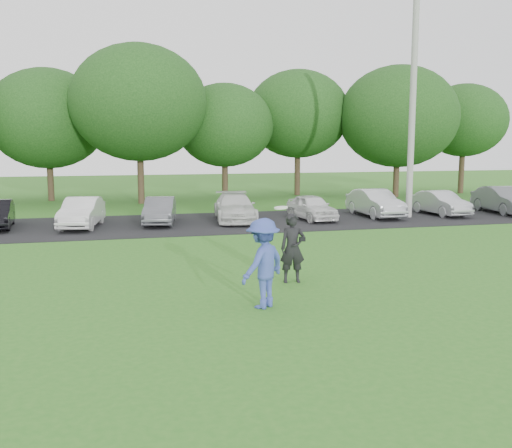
# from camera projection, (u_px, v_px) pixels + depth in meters

# --- Properties ---
(ground) EXTENTS (100.00, 100.00, 0.00)m
(ground) POSITION_uv_depth(u_px,v_px,m) (299.00, 313.00, 11.38)
(ground) COLOR #2D6F1F
(ground) RESTS_ON ground
(parking_lot) EXTENTS (32.00, 6.50, 0.03)m
(parking_lot) POSITION_uv_depth(u_px,v_px,m) (201.00, 223.00, 23.85)
(parking_lot) COLOR black
(parking_lot) RESTS_ON ground
(utility_pole) EXTENTS (0.28, 0.28, 9.75)m
(utility_pole) POSITION_uv_depth(u_px,v_px,m) (412.00, 108.00, 25.00)
(utility_pole) COLOR #9A9B96
(utility_pole) RESTS_ON ground
(frisbee_player) EXTENTS (1.36, 1.27, 2.12)m
(frisbee_player) POSITION_uv_depth(u_px,v_px,m) (263.00, 263.00, 11.62)
(frisbee_player) COLOR #3A4DA6
(frisbee_player) RESTS_ON ground
(camera_bystander) EXTENTS (0.65, 0.47, 1.68)m
(camera_bystander) POSITION_uv_depth(u_px,v_px,m) (293.00, 248.00, 13.73)
(camera_bystander) COLOR black
(camera_bystander) RESTS_ON ground
(parked_cars) EXTENTS (30.68, 4.83, 1.26)m
(parked_cars) POSITION_uv_depth(u_px,v_px,m) (184.00, 209.00, 23.55)
(parked_cars) COLOR white
(parked_cars) RESTS_ON parking_lot
(tree_row) EXTENTS (42.39, 9.85, 8.64)m
(tree_row) POSITION_uv_depth(u_px,v_px,m) (200.00, 115.00, 32.89)
(tree_row) COLOR #38281C
(tree_row) RESTS_ON ground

